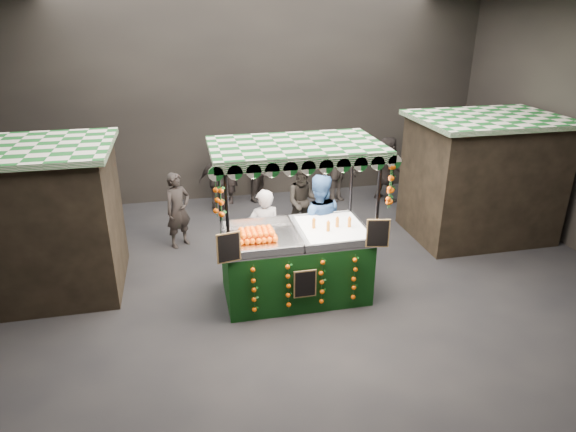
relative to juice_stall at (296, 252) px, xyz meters
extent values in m
plane|color=black|center=(0.03, 0.18, -0.84)|extent=(12.00, 12.00, 0.00)
cube|color=black|center=(0.03, 5.18, 1.66)|extent=(12.00, 0.10, 5.00)
cube|color=black|center=(0.03, -4.82, 1.66)|extent=(12.00, 0.10, 5.00)
cube|color=black|center=(-4.37, 1.18, 0.41)|extent=(2.80, 2.00, 2.50)
cube|color=#135A1E|center=(-4.37, 1.18, 1.71)|extent=(3.00, 2.20, 0.10)
cube|color=black|center=(4.43, 1.68, 0.41)|extent=(2.80, 2.00, 2.50)
cube|color=#135A1E|center=(4.43, 1.68, 1.71)|extent=(3.00, 2.20, 0.10)
cube|color=black|center=(-0.01, 0.04, -0.29)|extent=(2.39, 1.31, 1.09)
cube|color=silver|center=(-0.01, 0.04, 0.27)|extent=(2.39, 1.31, 0.04)
cylinder|color=black|center=(-1.18, -0.58, 0.47)|extent=(0.05, 0.05, 2.61)
cylinder|color=black|center=(1.15, -0.58, 0.47)|extent=(0.05, 0.05, 2.61)
cylinder|color=black|center=(-1.18, 0.66, 0.47)|extent=(0.05, 0.05, 2.61)
cylinder|color=black|center=(1.15, 0.66, 0.47)|extent=(0.05, 0.05, 2.61)
cube|color=#135A1E|center=(-0.01, 0.04, 1.82)|extent=(2.67, 1.58, 0.09)
cube|color=white|center=(0.64, 0.04, 0.34)|extent=(1.07, 1.18, 0.09)
cube|color=black|center=(-1.19, -0.64, 0.52)|extent=(0.37, 0.10, 0.48)
cube|color=black|center=(1.16, -0.64, 0.52)|extent=(0.37, 0.10, 0.48)
cube|color=black|center=(-0.01, -0.65, -0.24)|extent=(0.37, 0.03, 0.48)
imported|color=slate|center=(-0.40, 0.84, 0.01)|extent=(0.66, 0.48, 1.69)
imported|color=#294C83|center=(0.62, 0.86, 0.11)|extent=(1.05, 0.89, 1.89)
imported|color=black|center=(-1.92, 2.45, -0.04)|extent=(0.69, 0.64, 1.59)
imported|color=black|center=(0.71, 2.35, -0.04)|extent=(0.86, 0.71, 1.59)
imported|color=black|center=(-0.95, 4.20, -0.06)|extent=(0.95, 0.47, 1.56)
imported|color=#282321|center=(2.10, 4.25, 0.02)|extent=(1.27, 1.01, 1.72)
imported|color=black|center=(-4.47, 3.43, 0.08)|extent=(1.03, 0.81, 1.84)
imported|color=#292321|center=(3.33, 4.07, 0.00)|extent=(1.02, 1.62, 1.67)
imported|color=#2E2625|center=(-0.63, 4.78, 0.02)|extent=(0.41, 0.62, 1.71)
imported|color=#2A2522|center=(0.22, 4.78, -0.08)|extent=(0.93, 0.92, 1.52)
camera|label=1|loc=(-1.75, -7.30, 3.81)|focal=31.12mm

